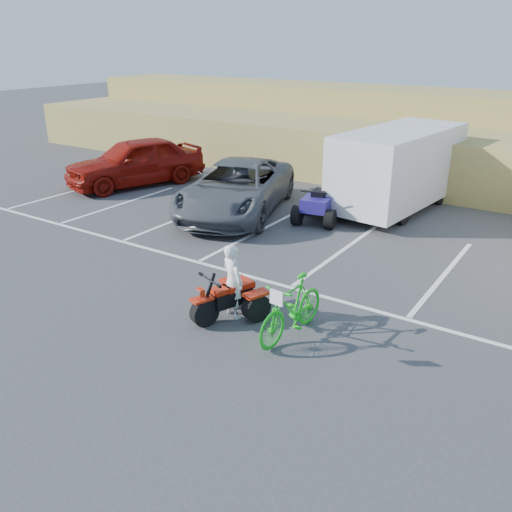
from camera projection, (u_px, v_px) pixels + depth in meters
The scene contains 11 objects.
ground at pixel (228, 332), 10.36m from camera, with size 100.00×100.00×0.00m, color #39393B.
parking_stripes at pixel (356, 271), 13.06m from camera, with size 28.00×5.16×0.01m.
grass_embankment at pixel (454, 140), 21.80m from camera, with size 40.00×8.50×3.10m.
red_trike_atv at pixel (227, 318), 10.91m from camera, with size 1.13×1.50×0.98m, color #B31F0A, non-canonical shape.
rider at pixel (233, 281), 10.70m from camera, with size 0.56×0.37×1.55m, color white.
green_dirt_bike at pixel (292, 308), 10.04m from camera, with size 0.55×1.95×1.17m, color #14BF19.
grey_pickup at pixel (236, 188), 17.15m from camera, with size 2.70×5.85×1.63m, color #4A4D52.
red_car at pixel (135, 161), 20.45m from camera, with size 2.10×5.23×1.78m, color maroon.
cargo_trailer at pixel (398, 167), 17.38m from camera, with size 2.80×5.72×2.57m.
quad_atv_blue at pixel (318, 221), 16.64m from camera, with size 1.27×1.69×1.11m, color navy, non-canonical shape.
quad_atv_green at pixel (326, 213), 17.44m from camera, with size 1.00×1.34×0.88m, color #186316, non-canonical shape.
Camera 1 is at (5.45, -7.25, 5.25)m, focal length 38.00 mm.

